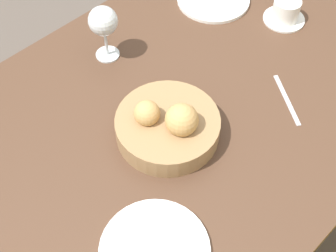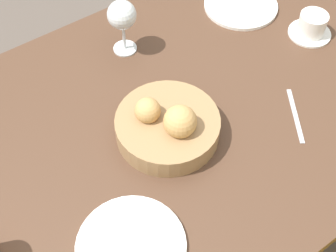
{
  "view_description": "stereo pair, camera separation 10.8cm",
  "coord_description": "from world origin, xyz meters",
  "views": [
    {
      "loc": [
        0.46,
        0.5,
        1.59
      ],
      "look_at": [
        -0.0,
        0.04,
        0.73
      ],
      "focal_mm": 50.0,
      "sensor_mm": 36.0,
      "label": 1
    },
    {
      "loc": [
        0.38,
        0.57,
        1.59
      ],
      "look_at": [
        -0.0,
        0.04,
        0.73
      ],
      "focal_mm": 50.0,
      "sensor_mm": 36.0,
      "label": 2
    }
  ],
  "objects": [
    {
      "name": "ground_plane",
      "position": [
        0.0,
        0.0,
        0.0
      ],
      "size": [
        10.0,
        10.0,
        0.0
      ],
      "primitive_type": "plane",
      "color": "#564C44"
    },
    {
      "name": "dining_table",
      "position": [
        0.0,
        0.0,
        0.62
      ],
      "size": [
        1.58,
        0.89,
        0.7
      ],
      "color": "#4C3323",
      "rests_on": "ground_plane"
    },
    {
      "name": "bread_basket",
      "position": [
        -0.0,
        0.04,
        0.74
      ],
      "size": [
        0.24,
        0.24,
        0.12
      ],
      "color": "#99754C",
      "rests_on": "dining_table"
    },
    {
      "name": "plate_far_center",
      "position": [
        0.22,
        0.22,
        0.71
      ],
      "size": [
        0.22,
        0.22,
        0.01
      ],
      "color": "white",
      "rests_on": "dining_table"
    },
    {
      "name": "wine_glass",
      "position": [
        -0.07,
        -0.27,
        0.82
      ],
      "size": [
        0.08,
        0.08,
        0.16
      ],
      "color": "silver",
      "rests_on": "dining_table"
    },
    {
      "name": "coffee_cup",
      "position": [
        -0.53,
        -0.02,
        0.73
      ],
      "size": [
        0.12,
        0.12,
        0.07
      ],
      "color": "white",
      "rests_on": "dining_table"
    },
    {
      "name": "knife_silver",
      "position": [
        -0.28,
        0.17,
        0.71
      ],
      "size": [
        0.1,
        0.15,
        0.0
      ],
      "color": "#B7B7BC",
      "rests_on": "dining_table"
    }
  ]
}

